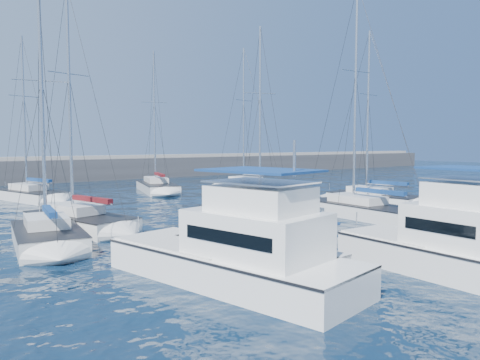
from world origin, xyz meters
TOP-DOWN VIEW (x-y plane):
  - ground at (0.00, 0.00)m, footprint 220.00×220.00m
  - breakwater at (0.00, 52.00)m, footprint 160.00×6.00m
  - motor_yacht_port_outer at (-8.05, -0.29)m, footprint 3.68×7.49m
  - motor_yacht_port_inner at (-9.35, -0.72)m, footprint 5.58×10.85m
  - motor_yacht_stbd_inner at (-1.82, -4.43)m, footprint 3.68×7.82m
  - sailboat_mid_a at (-13.26, 10.14)m, footprint 4.07×7.31m
  - sailboat_mid_b at (-10.45, 13.80)m, footprint 4.91×8.39m
  - sailboat_mid_c at (3.51, 13.28)m, footprint 5.28×8.54m
  - sailboat_mid_d at (7.05, 6.64)m, footprint 3.71×9.21m
  - sailboat_mid_e at (13.17, 10.28)m, footprint 3.80×8.01m
  - sailboat_back_a at (-9.22, 30.89)m, footprint 5.14×8.74m
  - sailboat_back_b at (3.64, 31.36)m, footprint 5.77×10.02m
  - sailboat_back_c at (12.23, 26.23)m, footprint 4.64×8.26m

SIDE VIEW (x-z plane):
  - ground at x=0.00m, z-range 0.00..0.00m
  - sailboat_back_b at x=3.64m, z-range -7.23..8.26m
  - sailboat_mid_a at x=-13.26m, z-range -6.12..7.16m
  - sailboat_mid_c at x=3.51m, z-range -6.73..7.77m
  - sailboat_back_a at x=-9.22m, z-range -7.06..8.11m
  - sailboat_mid_b at x=-10.45m, z-range -6.96..8.01m
  - sailboat_mid_e at x=13.17m, z-range -6.93..7.99m
  - sailboat_mid_d at x=7.05m, z-range -7.73..8.79m
  - sailboat_back_c at x=12.23m, z-range -7.43..8.52m
  - motor_yacht_port_outer at x=-8.05m, z-range -0.66..2.54m
  - breakwater at x=0.00m, z-range -1.17..3.28m
  - motor_yacht_port_inner at x=-9.35m, z-range -1.21..3.48m
  - motor_yacht_stbd_inner at x=-1.82m, z-range -1.21..3.48m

